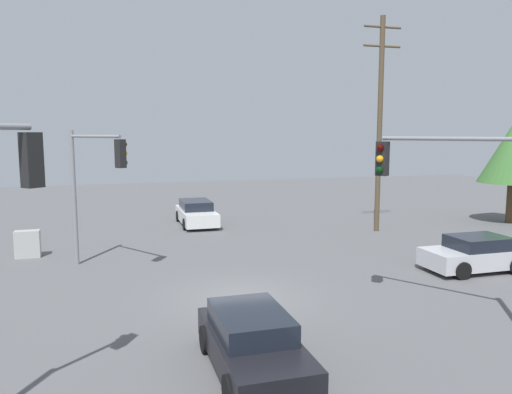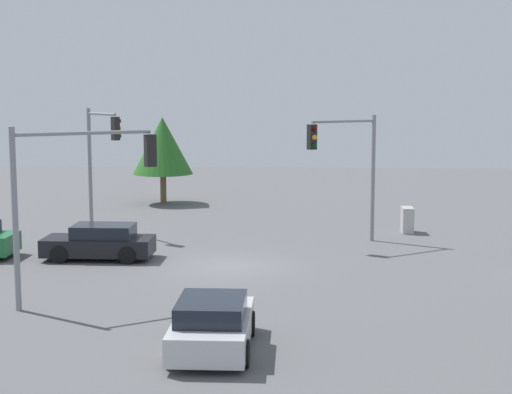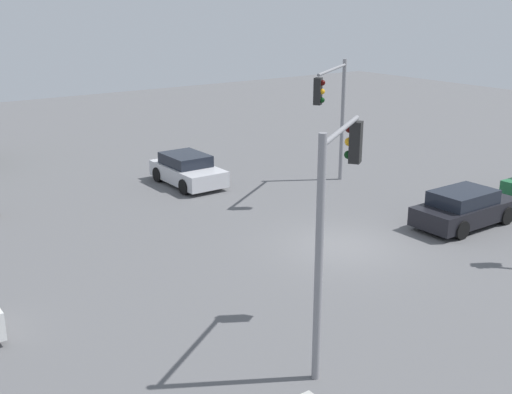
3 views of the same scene
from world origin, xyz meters
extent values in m
plane|color=#5B5B5E|center=(0.00, 0.00, 0.00)|extent=(80.00, 80.00, 0.00)
cube|color=black|center=(1.07, 5.20, 0.53)|extent=(1.82, 4.31, 0.69)
cube|color=black|center=(1.07, 4.98, 1.14)|extent=(1.60, 2.37, 0.52)
cylinder|color=black|center=(0.21, 6.54, 0.34)|extent=(0.22, 0.69, 0.69)
cylinder|color=black|center=(1.93, 6.54, 0.34)|extent=(0.22, 0.69, 0.69)
cylinder|color=black|center=(0.21, 3.86, 0.34)|extent=(0.22, 0.69, 0.69)
cylinder|color=black|center=(1.93, 3.86, 0.34)|extent=(0.22, 0.69, 0.69)
cylinder|color=black|center=(0.20, 9.49, 0.35)|extent=(0.22, 0.70, 0.70)
cube|color=silver|center=(-9.79, -0.52, 0.54)|extent=(4.01, 1.91, 0.71)
cube|color=black|center=(-9.99, -0.52, 1.15)|extent=(2.21, 1.68, 0.51)
cylinder|color=black|center=(-8.55, 0.39, 0.34)|extent=(0.68, 0.22, 0.68)
cylinder|color=black|center=(-8.55, -1.43, 0.34)|extent=(0.68, 0.22, 0.68)
cylinder|color=black|center=(-11.03, 0.39, 0.34)|extent=(0.68, 0.22, 0.68)
cylinder|color=black|center=(-11.03, -1.43, 0.34)|extent=(0.68, 0.22, 0.68)
cylinder|color=gray|center=(-6.40, 5.78, 2.80)|extent=(0.18, 0.18, 5.59)
cylinder|color=gray|center=(-5.19, 3.94, 5.34)|extent=(2.53, 3.74, 0.12)
cube|color=black|center=(-3.97, 2.11, 4.72)|extent=(0.42, 0.44, 1.05)
sphere|color=#360503|center=(-3.83, 2.20, 5.05)|extent=(0.22, 0.22, 0.22)
sphere|color=orange|center=(-3.83, 2.20, 4.72)|extent=(0.22, 0.22, 0.22)
sphere|color=black|center=(-3.83, 2.20, 4.38)|extent=(0.22, 0.22, 0.22)
cylinder|color=gray|center=(5.56, -6.05, 2.81)|extent=(0.18, 0.18, 5.62)
cylinder|color=gray|center=(4.63, -4.68, 5.37)|extent=(1.95, 2.82, 0.12)
cube|color=black|center=(3.70, -3.30, 4.74)|extent=(0.42, 0.44, 1.05)
sphere|color=#360503|center=(3.56, -3.39, 5.08)|extent=(0.22, 0.22, 0.22)
sphere|color=orange|center=(3.56, -3.39, 4.74)|extent=(0.22, 0.22, 0.22)
sphere|color=black|center=(3.56, -3.39, 4.41)|extent=(0.22, 0.22, 0.22)
camera|label=1|loc=(4.10, 15.74, 5.51)|focal=35.00mm
camera|label=2|loc=(-29.22, -2.64, 6.59)|focal=55.00mm
camera|label=3|loc=(15.02, -14.49, 8.19)|focal=45.00mm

